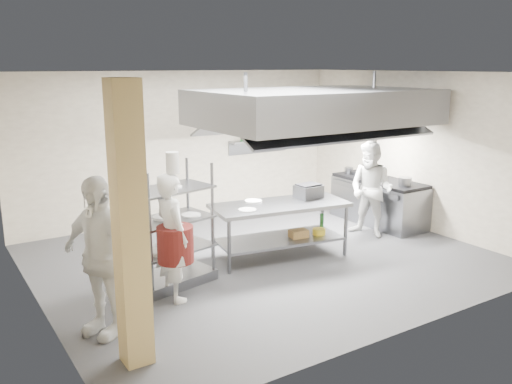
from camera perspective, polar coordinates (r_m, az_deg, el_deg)
floor at (r=9.00m, az=0.87°, el=-7.00°), size 7.00×7.00×0.00m
ceiling at (r=8.44m, az=0.94°, el=12.47°), size 7.00×7.00×0.00m
wall_back at (r=11.18m, az=-7.64°, el=4.84°), size 7.00×0.00×7.00m
wall_left at (r=7.31m, az=-22.63°, el=-0.56°), size 0.00×6.00×6.00m
wall_right at (r=10.90m, az=16.48°, el=4.19°), size 0.00×6.00×6.00m
column at (r=5.66m, az=-13.12°, el=-3.69°), size 0.30×0.30×3.00m
exhaust_hood at (r=9.56m, az=6.17°, el=8.89°), size 4.00×2.50×0.60m
hood_strip_a at (r=9.05m, az=1.63°, el=6.69°), size 1.60×0.12×0.04m
hood_strip_b at (r=10.17m, az=10.12°, el=7.22°), size 1.60×0.12×0.04m
wall_shelf at (r=11.91m, az=0.58°, el=5.47°), size 1.50×0.28×0.04m
island at (r=8.96m, az=2.49°, el=-4.03°), size 2.35×1.27×0.91m
island_worktop at (r=8.84m, az=2.52°, el=-1.40°), size 2.35×1.27×0.06m
island_undershelf at (r=9.00m, az=2.48°, el=-4.98°), size 2.16×1.15×0.04m
pass_rack at (r=7.82m, az=-8.97°, el=-3.52°), size 1.29×0.91×1.76m
cooking_range at (r=11.14m, az=12.77°, el=-1.08°), size 0.80×2.00×0.84m
range_top at (r=11.03m, az=12.88°, el=1.19°), size 0.78×1.96×0.06m
chef_head at (r=7.32m, az=-8.84°, el=-4.72°), size 0.46×0.67×1.75m
chef_line at (r=10.16m, az=12.03°, el=0.25°), size 0.89×1.02×1.76m
chef_plating at (r=6.54m, az=-16.12°, el=-6.55°), size 0.91×1.22×1.92m
griddle at (r=9.25m, az=5.54°, el=0.07°), size 0.45×0.36×0.21m
wicker_basket at (r=9.03m, az=4.51°, el=-4.38°), size 0.32×0.24×0.13m
stockpot at (r=10.93m, az=12.39°, el=1.72°), size 0.25×0.25×0.17m
plate_stack at (r=7.92m, az=-8.89°, el=-5.70°), size 0.28×0.28×0.05m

